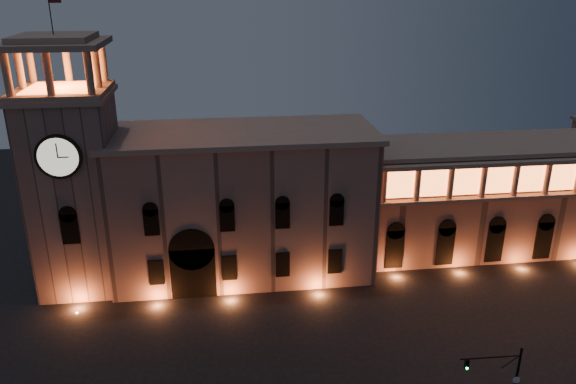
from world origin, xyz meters
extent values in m
cube|color=#896459|center=(-2.00, 22.00, 8.50)|extent=(30.00, 12.00, 17.00)
cube|color=gray|center=(-2.00, 22.00, 17.30)|extent=(30.80, 12.80, 0.60)
cube|color=black|center=(-8.00, 16.60, 3.00)|extent=(5.00, 1.40, 6.00)
cylinder|color=black|center=(-8.00, 16.60, 6.00)|extent=(5.00, 1.40, 5.00)
cube|color=orange|center=(-8.00, 16.40, 2.80)|extent=(4.20, 0.20, 5.00)
cube|color=#896459|center=(-20.50, 21.00, 11.00)|extent=(9.00, 9.00, 22.00)
cube|color=gray|center=(-20.50, 21.00, 22.25)|extent=(9.80, 9.80, 0.50)
cylinder|color=black|center=(-20.50, 16.32, 17.00)|extent=(4.60, 0.35, 4.60)
cylinder|color=beige|center=(-20.50, 16.18, 17.00)|extent=(4.00, 0.12, 4.00)
cube|color=gray|center=(-20.50, 21.00, 22.75)|extent=(9.40, 9.40, 0.50)
cube|color=orange|center=(-20.50, 21.00, 23.05)|extent=(6.80, 6.80, 0.15)
cylinder|color=gray|center=(-24.30, 17.20, 25.10)|extent=(0.76, 0.76, 4.20)
cylinder|color=gray|center=(-20.50, 17.20, 25.10)|extent=(0.76, 0.76, 4.20)
cylinder|color=gray|center=(-16.70, 17.20, 25.10)|extent=(0.76, 0.76, 4.20)
cylinder|color=gray|center=(-24.30, 24.80, 25.10)|extent=(0.76, 0.76, 4.20)
cylinder|color=gray|center=(-20.50, 24.80, 25.10)|extent=(0.76, 0.76, 4.20)
cylinder|color=gray|center=(-16.70, 24.80, 25.10)|extent=(0.76, 0.76, 4.20)
cylinder|color=gray|center=(-24.30, 21.00, 25.10)|extent=(0.76, 0.76, 4.20)
cylinder|color=gray|center=(-16.70, 21.00, 25.10)|extent=(0.76, 0.76, 4.20)
cube|color=gray|center=(-20.50, 21.00, 27.50)|extent=(9.80, 9.80, 0.60)
cube|color=gray|center=(-20.50, 21.00, 28.10)|extent=(7.50, 7.50, 0.60)
cylinder|color=black|center=(-20.50, 21.00, 30.40)|extent=(0.10, 0.10, 4.00)
cube|color=#845F54|center=(32.00, 24.00, 7.00)|extent=(40.00, 10.00, 14.00)
cube|color=gray|center=(32.00, 24.00, 14.25)|extent=(40.60, 10.60, 0.50)
cube|color=gray|center=(32.00, 18.50, 9.30)|extent=(40.00, 1.20, 0.40)
cube|color=gray|center=(32.00, 18.50, 13.60)|extent=(40.00, 1.40, 0.50)
cube|color=orange|center=(32.00, 19.05, 11.50)|extent=(38.00, 0.15, 3.60)
cylinder|color=gray|center=(14.00, 18.50, 11.50)|extent=(0.70, 0.70, 4.00)
cylinder|color=gray|center=(18.00, 18.50, 11.50)|extent=(0.70, 0.70, 4.00)
cylinder|color=gray|center=(22.00, 18.50, 11.50)|extent=(0.70, 0.70, 4.00)
cylinder|color=gray|center=(26.00, 18.50, 11.50)|extent=(0.70, 0.70, 4.00)
cylinder|color=gray|center=(30.00, 18.50, 11.50)|extent=(0.70, 0.70, 4.00)
cylinder|color=gray|center=(34.00, 18.50, 11.50)|extent=(0.70, 0.70, 4.00)
sphere|color=black|center=(18.00, -6.21, 6.90)|extent=(0.27, 0.27, 0.27)
cylinder|color=black|center=(15.57, -6.14, 6.32)|extent=(4.86, 0.27, 0.12)
cube|color=black|center=(13.72, -6.08, 5.83)|extent=(0.30, 0.28, 0.83)
cylinder|color=#0CE53F|center=(13.72, -6.24, 5.56)|extent=(0.18, 0.08, 0.17)
cylinder|color=silver|center=(17.95, -6.35, 4.08)|extent=(0.58, 0.06, 0.58)
camera|label=1|loc=(-4.54, -39.71, 33.82)|focal=35.00mm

